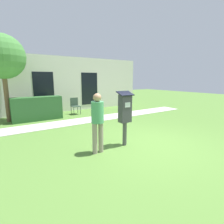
# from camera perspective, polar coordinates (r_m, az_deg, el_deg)

# --- Properties ---
(ground_plane) EXTENTS (40.00, 40.00, 0.00)m
(ground_plane) POSITION_cam_1_polar(r_m,az_deg,el_deg) (5.40, 12.07, -10.45)
(ground_plane) COLOR #517A33
(sidewalk) EXTENTS (12.00, 1.10, 0.02)m
(sidewalk) POSITION_cam_1_polar(r_m,az_deg,el_deg) (8.42, -7.11, -2.47)
(sidewalk) COLOR beige
(sidewalk) RESTS_ON ground
(building_facade) EXTENTS (10.00, 0.26, 3.20)m
(building_facade) POSITION_cam_1_polar(r_m,az_deg,el_deg) (10.88, -14.34, 8.74)
(building_facade) COLOR silver
(building_facade) RESTS_ON ground
(parking_meter) EXTENTS (0.44, 0.31, 1.59)m
(parking_meter) POSITION_cam_1_polar(r_m,az_deg,el_deg) (5.01, 4.26, 0.22)
(parking_meter) COLOR #4C4C4C
(parking_meter) RESTS_ON ground
(person_standing) EXTENTS (0.32, 0.32, 1.58)m
(person_standing) POSITION_cam_1_polar(r_m,az_deg,el_deg) (4.50, -4.74, -2.16)
(person_standing) COLOR gray
(person_standing) RESTS_ON ground
(outdoor_chair_left) EXTENTS (0.44, 0.44, 0.90)m
(outdoor_chair_left) POSITION_cam_1_polar(r_m,az_deg,el_deg) (9.14, -19.01, 1.40)
(outdoor_chair_left) COLOR #334738
(outdoor_chair_left) RESTS_ON ground
(outdoor_chair_middle) EXTENTS (0.44, 0.44, 0.90)m
(outdoor_chair_middle) POSITION_cam_1_polar(r_m,az_deg,el_deg) (9.84, -12.01, 2.40)
(outdoor_chair_middle) COLOR #334738
(outdoor_chair_middle) RESTS_ON ground
(hedge_row) EXTENTS (2.20, 0.60, 1.10)m
(hedge_row) POSITION_cam_1_polar(r_m,az_deg,el_deg) (8.92, -23.18, 1.02)
(hedge_row) COLOR #285628
(hedge_row) RESTS_ON ground
(tree) EXTENTS (1.90, 1.90, 3.82)m
(tree) POSITION_cam_1_polar(r_m,az_deg,el_deg) (9.13, -32.23, 14.93)
(tree) COLOR brown
(tree) RESTS_ON ground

